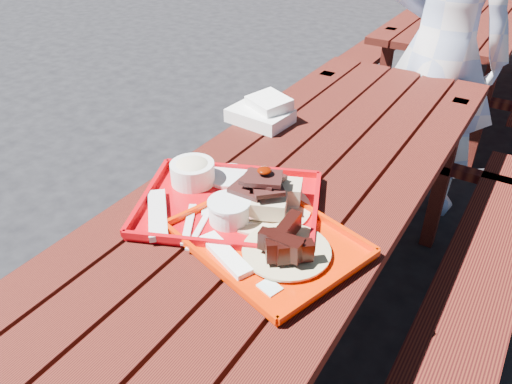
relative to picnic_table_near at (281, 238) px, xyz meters
The scene contains 7 objects.
ground 0.56m from the picnic_table_near, ahead, with size 60.00×60.00×0.00m, color black.
picnic_table_near is the anchor object (origin of this frame).
picnic_table_far 2.80m from the picnic_table_near, 90.00° to the left, with size 1.41×2.40×0.75m.
near_tray 0.28m from the picnic_table_near, 119.40° to the right, with size 0.60×0.54×0.16m.
far_tray 0.34m from the picnic_table_near, 71.16° to the right, with size 0.53×0.46×0.08m.
white_cloth 0.52m from the picnic_table_near, 128.49° to the left, with size 0.23×0.21×0.09m.
person 1.34m from the picnic_table_near, 84.97° to the left, with size 0.60×0.39×1.65m, color #ACC2EE.
Camera 1 is at (0.59, -1.11, 1.57)m, focal length 35.00 mm.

